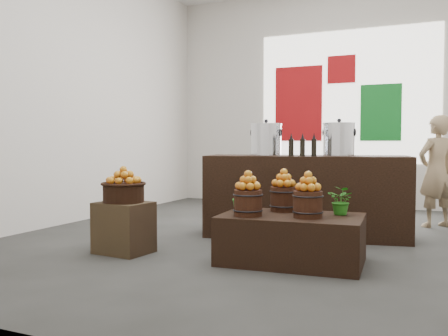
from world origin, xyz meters
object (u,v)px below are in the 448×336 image
at_px(counter, 306,196).
at_px(wicker_basket, 124,193).
at_px(stock_pot_center, 339,140).
at_px(shopper, 436,171).
at_px(crate, 124,228).
at_px(stock_pot_left, 266,140).
at_px(display_table, 291,239).

bearing_deg(counter, wicker_basket, -143.54).
distance_m(stock_pot_center, shopper, 1.76).
bearing_deg(shopper, wicker_basket, 3.13).
bearing_deg(crate, stock_pot_left, 57.70).
xyz_separation_m(wicker_basket, stock_pot_left, (1.02, 1.61, 0.56)).
relative_size(display_table, stock_pot_center, 3.55).
bearing_deg(stock_pot_left, counter, 12.19).
bearing_deg(stock_pot_center, wicker_basket, -136.48).
distance_m(wicker_basket, shopper, 4.32).
relative_size(crate, stock_pot_left, 1.42).
distance_m(counter, stock_pot_left, 0.86).
bearing_deg(counter, shopper, 31.80).
bearing_deg(shopper, stock_pot_center, 7.65).
height_order(counter, shopper, shopper).
bearing_deg(crate, display_table, 10.15).
bearing_deg(counter, crate, -143.54).
distance_m(crate, wicker_basket, 0.37).
distance_m(wicker_basket, counter, 2.30).
xyz_separation_m(wicker_basket, stock_pot_center, (1.90, 1.80, 0.56)).
xyz_separation_m(counter, stock_pot_left, (-0.49, -0.11, 0.70)).
bearing_deg(display_table, stock_pot_left, 114.52).
bearing_deg(stock_pot_left, shopper, 37.79).
distance_m(counter, stock_pot_center, 0.80).
bearing_deg(crate, counter, 48.65).
height_order(counter, stock_pot_left, stock_pot_left).
height_order(display_table, shopper, shopper).
bearing_deg(display_table, counter, 94.72).
distance_m(stock_pot_left, stock_pot_center, 0.90).
height_order(display_table, stock_pot_left, stock_pot_left).
height_order(display_table, stock_pot_center, stock_pot_center).
relative_size(stock_pot_left, stock_pot_center, 1.00).
bearing_deg(wicker_basket, shopper, 46.46).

